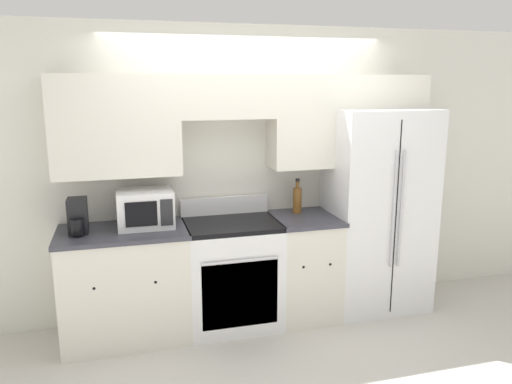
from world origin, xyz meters
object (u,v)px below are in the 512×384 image
(refrigerator, at_px, (376,210))
(microwave, at_px, (145,208))
(oven_range, at_px, (232,273))
(bottle, at_px, (297,199))

(refrigerator, height_order, microwave, refrigerator)
(refrigerator, xyz_separation_m, microwave, (-2.11, 0.03, 0.15))
(oven_range, bearing_deg, microwave, 174.62)
(refrigerator, distance_m, microwave, 2.11)
(oven_range, bearing_deg, refrigerator, 1.49)
(refrigerator, xyz_separation_m, bottle, (-0.75, 0.11, 0.13))
(oven_range, relative_size, refrigerator, 0.59)
(refrigerator, bearing_deg, oven_range, -178.51)
(microwave, distance_m, bottle, 1.36)
(oven_range, height_order, bottle, bottle)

